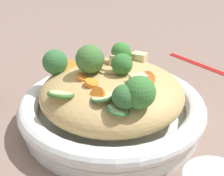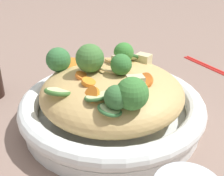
% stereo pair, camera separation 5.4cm
% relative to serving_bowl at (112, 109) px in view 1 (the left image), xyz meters
% --- Properties ---
extents(ground_plane, '(3.00, 3.00, 0.00)m').
position_rel_serving_bowl_xyz_m(ground_plane, '(0.00, 0.00, -0.03)').
color(ground_plane, '#80685C').
extents(serving_bowl, '(0.34, 0.34, 0.06)m').
position_rel_serving_bowl_xyz_m(serving_bowl, '(0.00, 0.00, 0.00)').
color(serving_bowl, white).
rests_on(serving_bowl, ground_plane).
extents(noodle_heap, '(0.26, 0.26, 0.09)m').
position_rel_serving_bowl_xyz_m(noodle_heap, '(0.00, -0.00, 0.04)').
color(noodle_heap, tan).
rests_on(noodle_heap, serving_bowl).
extents(broccoli_florets, '(0.24, 0.18, 0.08)m').
position_rel_serving_bowl_xyz_m(broccoli_florets, '(0.01, 0.03, 0.09)').
color(broccoli_florets, '#98B773').
rests_on(broccoli_florets, serving_bowl).
extents(carrot_coins, '(0.19, 0.17, 0.03)m').
position_rel_serving_bowl_xyz_m(carrot_coins, '(0.02, 0.02, 0.07)').
color(carrot_coins, orange).
rests_on(carrot_coins, serving_bowl).
extents(zucchini_slices, '(0.15, 0.21, 0.04)m').
position_rel_serving_bowl_xyz_m(zucchini_slices, '(0.01, 0.05, 0.07)').
color(zucchini_slices, beige).
rests_on(zucchini_slices, serving_bowl).
extents(chicken_chunks, '(0.09, 0.14, 0.04)m').
position_rel_serving_bowl_xyz_m(chicken_chunks, '(-0.03, -0.03, 0.08)').
color(chicken_chunks, beige).
rests_on(chicken_chunks, serving_bowl).
extents(chopsticks_pair, '(0.20, 0.13, 0.01)m').
position_rel_serving_bowl_xyz_m(chopsticks_pair, '(-0.13, -0.34, -0.03)').
color(chopsticks_pair, red).
rests_on(chopsticks_pair, ground_plane).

